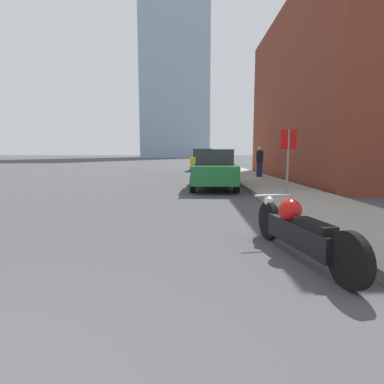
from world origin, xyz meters
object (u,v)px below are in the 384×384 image
object	(u,v)px
parked_car_yellow	(205,160)
stop_sign	(289,151)
parked_car_green	(215,169)
motorcycle	(300,230)
pedestrian	(261,161)

from	to	relation	value
parked_car_yellow	stop_sign	size ratio (longest dim) A/B	2.18
parked_car_green	stop_sign	xyz separation A→B (m)	(2.08, -3.09, 0.74)
parked_car_green	motorcycle	bearing A→B (deg)	-82.88
motorcycle	pedestrian	bearing A→B (deg)	68.44
pedestrian	stop_sign	bearing A→B (deg)	-96.04
parked_car_green	pedestrian	distance (m)	5.19
parked_car_green	stop_sign	distance (m)	3.80
parked_car_yellow	stop_sign	bearing A→B (deg)	-77.18
motorcycle	pedestrian	size ratio (longest dim) A/B	1.52
pedestrian	motorcycle	bearing A→B (deg)	-100.18
parked_car_yellow	pedestrian	bearing A→B (deg)	-66.80
parked_car_yellow	motorcycle	bearing A→B (deg)	-82.83
motorcycle	stop_sign	xyz separation A→B (m)	(1.50, 5.30, 1.15)
stop_sign	pedestrian	world-z (taller)	stop_sign
parked_car_yellow	stop_sign	world-z (taller)	stop_sign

